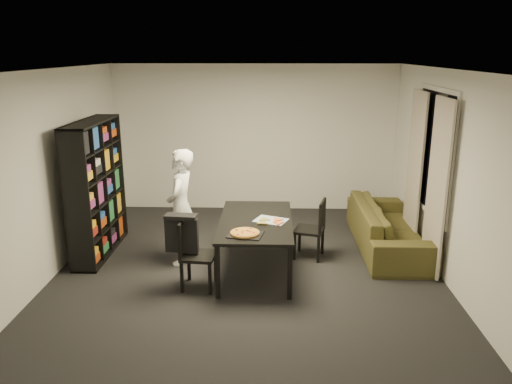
{
  "coord_description": "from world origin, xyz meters",
  "views": [
    {
      "loc": [
        0.3,
        -6.06,
        2.82
      ],
      "look_at": [
        0.1,
        0.14,
        1.05
      ],
      "focal_mm": 35.0,
      "sensor_mm": 36.0,
      "label": 1
    }
  ],
  "objects_px": {
    "bookshelf": "(96,189)",
    "pepperoni_pizza": "(245,233)",
    "dining_table": "(256,225)",
    "sofa": "(388,227)",
    "chair_left": "(192,249)",
    "baking_tray": "(245,234)",
    "chair_right": "(315,225)",
    "person": "(181,207)"
  },
  "relations": [
    {
      "from": "person",
      "to": "sofa",
      "type": "bearing_deg",
      "value": 106.88
    },
    {
      "from": "dining_table",
      "to": "chair_right",
      "type": "bearing_deg",
      "value": 28.76
    },
    {
      "from": "baking_tray",
      "to": "sofa",
      "type": "xyz_separation_m",
      "value": [
        2.02,
        1.39,
        -0.38
      ]
    },
    {
      "from": "dining_table",
      "to": "person",
      "type": "xyz_separation_m",
      "value": [
        -1.01,
        0.24,
        0.15
      ]
    },
    {
      "from": "person",
      "to": "pepperoni_pizza",
      "type": "height_order",
      "value": "person"
    },
    {
      "from": "person",
      "to": "chair_left",
      "type": "bearing_deg",
      "value": 23.69
    },
    {
      "from": "chair_left",
      "to": "baking_tray",
      "type": "distance_m",
      "value": 0.69
    },
    {
      "from": "chair_right",
      "to": "pepperoni_pizza",
      "type": "distance_m",
      "value": 1.37
    },
    {
      "from": "chair_right",
      "to": "sofa",
      "type": "xyz_separation_m",
      "value": [
        1.11,
        0.4,
        -0.16
      ]
    },
    {
      "from": "bookshelf",
      "to": "person",
      "type": "distance_m",
      "value": 1.3
    },
    {
      "from": "chair_left",
      "to": "pepperoni_pizza",
      "type": "height_order",
      "value": "chair_left"
    },
    {
      "from": "dining_table",
      "to": "sofa",
      "type": "xyz_separation_m",
      "value": [
        1.92,
        0.85,
        -0.31
      ]
    },
    {
      "from": "chair_right",
      "to": "person",
      "type": "relative_size",
      "value": 0.53
    },
    {
      "from": "pepperoni_pizza",
      "to": "chair_right",
      "type": "bearing_deg",
      "value": 46.83
    },
    {
      "from": "bookshelf",
      "to": "chair_left",
      "type": "relative_size",
      "value": 2.2
    },
    {
      "from": "bookshelf",
      "to": "pepperoni_pizza",
      "type": "xyz_separation_m",
      "value": [
        2.15,
        -1.09,
        -0.22
      ]
    },
    {
      "from": "bookshelf",
      "to": "dining_table",
      "type": "relative_size",
      "value": 1.13
    },
    {
      "from": "pepperoni_pizza",
      "to": "sofa",
      "type": "relative_size",
      "value": 0.16
    },
    {
      "from": "dining_table",
      "to": "baking_tray",
      "type": "bearing_deg",
      "value": -101.11
    },
    {
      "from": "person",
      "to": "sofa",
      "type": "xyz_separation_m",
      "value": [
        2.93,
        0.61,
        -0.47
      ]
    },
    {
      "from": "bookshelf",
      "to": "baking_tray",
      "type": "relative_size",
      "value": 4.75
    },
    {
      "from": "bookshelf",
      "to": "baking_tray",
      "type": "distance_m",
      "value": 2.43
    },
    {
      "from": "bookshelf",
      "to": "sofa",
      "type": "distance_m",
      "value": 4.23
    },
    {
      "from": "dining_table",
      "to": "chair_right",
      "type": "height_order",
      "value": "chair_right"
    },
    {
      "from": "chair_left",
      "to": "chair_right",
      "type": "xyz_separation_m",
      "value": [
        1.57,
        0.95,
        -0.01
      ]
    },
    {
      "from": "pepperoni_pizza",
      "to": "sofa",
      "type": "distance_m",
      "value": 2.49
    },
    {
      "from": "bookshelf",
      "to": "sofa",
      "type": "xyz_separation_m",
      "value": [
        4.18,
        0.29,
        -0.63
      ]
    },
    {
      "from": "person",
      "to": "pepperoni_pizza",
      "type": "relative_size",
      "value": 4.51
    },
    {
      "from": "pepperoni_pizza",
      "to": "chair_left",
      "type": "bearing_deg",
      "value": 177.31
    },
    {
      "from": "chair_left",
      "to": "dining_table",
      "type": "bearing_deg",
      "value": -51.16
    },
    {
      "from": "dining_table",
      "to": "chair_left",
      "type": "bearing_deg",
      "value": -146.34
    },
    {
      "from": "chair_right",
      "to": "person",
      "type": "xyz_separation_m",
      "value": [
        -1.82,
        -0.2,
        0.31
      ]
    },
    {
      "from": "dining_table",
      "to": "sofa",
      "type": "bearing_deg",
      "value": 23.86
    },
    {
      "from": "sofa",
      "to": "person",
      "type": "bearing_deg",
      "value": 101.68
    },
    {
      "from": "dining_table",
      "to": "chair_right",
      "type": "distance_m",
      "value": 0.94
    },
    {
      "from": "dining_table",
      "to": "sofa",
      "type": "height_order",
      "value": "dining_table"
    },
    {
      "from": "chair_left",
      "to": "baking_tray",
      "type": "relative_size",
      "value": 2.16
    },
    {
      "from": "chair_left",
      "to": "sofa",
      "type": "bearing_deg",
      "value": -57.98
    },
    {
      "from": "person",
      "to": "baking_tray",
      "type": "xyz_separation_m",
      "value": [
        0.91,
        -0.78,
        -0.08
      ]
    },
    {
      "from": "bookshelf",
      "to": "person",
      "type": "bearing_deg",
      "value": -14.16
    },
    {
      "from": "bookshelf",
      "to": "sofa",
      "type": "relative_size",
      "value": 0.86
    },
    {
      "from": "dining_table",
      "to": "pepperoni_pizza",
      "type": "xyz_separation_m",
      "value": [
        -0.11,
        -0.54,
        0.09
      ]
    }
  ]
}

